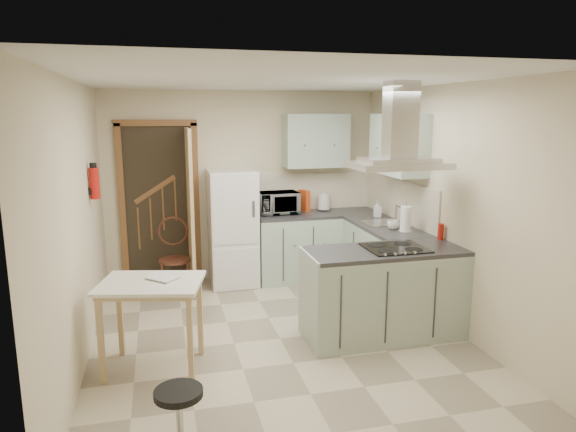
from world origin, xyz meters
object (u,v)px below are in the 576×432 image
object	(u,v)px
drop_leaf_table	(153,325)
microwave	(278,203)
extractor_hood	(399,165)
peninsula	(384,293)
fridge	(233,228)
stool	(180,419)
bentwood_chair	(175,260)

from	to	relation	value
drop_leaf_table	microwave	world-z (taller)	microwave
extractor_hood	drop_leaf_table	size ratio (longest dim) A/B	1.06
peninsula	extractor_hood	world-z (taller)	extractor_hood
peninsula	microwave	xyz separation A→B (m)	(-0.60, 2.04, 0.59)
fridge	stool	size ratio (longest dim) A/B	3.47
fridge	bentwood_chair	xyz separation A→B (m)	(-0.75, -0.21, -0.32)
bentwood_chair	stool	distance (m)	3.11
drop_leaf_table	microwave	bearing A→B (deg)	66.68
peninsula	drop_leaf_table	size ratio (longest dim) A/B	1.82
drop_leaf_table	stool	xyz separation A→B (m)	(0.17, -1.19, -0.18)
drop_leaf_table	bentwood_chair	size ratio (longest dim) A/B	0.99
bentwood_chair	fridge	bearing A→B (deg)	17.70
bentwood_chair	stool	xyz separation A→B (m)	(-0.08, -3.10, -0.21)
extractor_hood	drop_leaf_table	world-z (taller)	extractor_hood
drop_leaf_table	microwave	xyz separation A→B (m)	(1.62, 2.18, 0.65)
fridge	stool	world-z (taller)	fridge
stool	microwave	distance (m)	3.76
stool	microwave	world-z (taller)	microwave
extractor_hood	stool	size ratio (longest dim) A/B	2.08
drop_leaf_table	bentwood_chair	xyz separation A→B (m)	(0.25, 1.91, 0.03)
extractor_hood	stool	world-z (taller)	extractor_hood
fridge	extractor_hood	size ratio (longest dim) A/B	1.67
bentwood_chair	microwave	bearing A→B (deg)	13.52
drop_leaf_table	extractor_hood	bearing A→B (deg)	16.72
extractor_hood	drop_leaf_table	distance (m)	2.68
fridge	peninsula	size ratio (longest dim) A/B	0.97
microwave	bentwood_chair	bearing A→B (deg)	-171.33
stool	microwave	xyz separation A→B (m)	(1.46, 3.37, 0.83)
drop_leaf_table	bentwood_chair	world-z (taller)	bentwood_chair
microwave	drop_leaf_table	bearing A→B (deg)	-129.16
peninsula	drop_leaf_table	world-z (taller)	peninsula
fridge	extractor_hood	distance (m)	2.57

